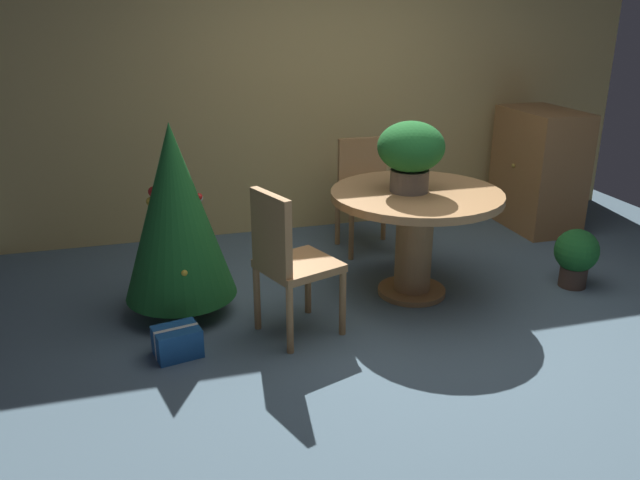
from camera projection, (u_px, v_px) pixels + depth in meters
ground_plane at (418, 326)px, 4.24m from camera, size 6.60×6.60×0.00m
back_wall_panel at (325, 86)px, 5.77m from camera, size 6.00×0.10×2.60m
round_dining_table at (415, 219)px, 4.52m from camera, size 1.20×1.20×0.78m
flower_vase at (411, 151)px, 4.35m from camera, size 0.46×0.46×0.49m
wooden_chair_far at (366, 186)px, 5.45m from camera, size 0.48×0.42×0.94m
wooden_chair_left_near at (288, 258)px, 3.94m from camera, size 0.56×0.55×0.96m
holiday_tree at (176, 212)px, 4.18m from camera, size 0.75×0.75×1.31m
gift_box_blue at (177, 342)px, 3.86m from camera, size 0.30×0.26×0.18m
wooden_cabinet at (538, 170)px, 5.96m from camera, size 0.55×0.84×1.10m
potted_plant at (576, 255)px, 4.75m from camera, size 0.32×0.32×0.45m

